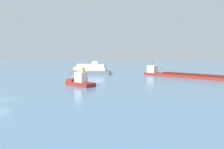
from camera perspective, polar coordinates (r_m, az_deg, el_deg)
The scene contains 4 objects.
ground_plane at distance 45.21m, azimuth -26.35°, elevation -5.80°, with size 400.00×400.00×0.00m, color slate.
tugboat at distance 58.10m, azimuth -8.29°, elevation -1.68°, with size 9.19×5.92×4.80m.
white_riverboat at distance 90.70m, azimuth -5.66°, elevation 1.25°, with size 17.22×7.60×6.53m.
cargo_barge at distance 80.12m, azimuth 20.47°, elevation -0.33°, with size 39.46×18.08×5.53m.
Camera 1 is at (34.15, -28.41, 8.38)m, focal length 35.43 mm.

